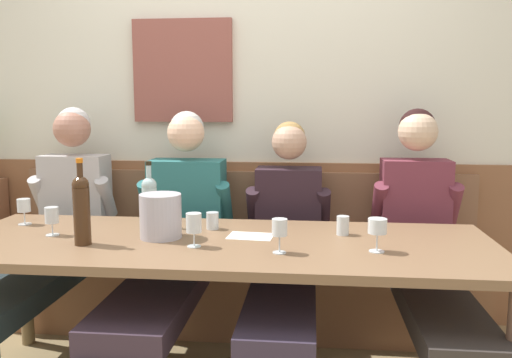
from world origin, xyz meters
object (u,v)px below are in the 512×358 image
Objects in this scene: dining_table at (220,255)px; water_tumbler_right at (343,225)px; wine_bottle_green_tall at (150,200)px; wine_glass_mid_left at (280,229)px; person_center_right_seat at (172,240)px; person_center_left_seat at (426,244)px; wine_bottle_clear_water at (82,208)px; wine_glass_near_bucket at (377,227)px; water_tumbler_center at (212,221)px; wine_glass_mid_right at (24,207)px; wall_bench at (241,283)px; person_left_seat at (48,235)px; wine_glass_center_rear at (194,224)px; wine_glass_by_bottle at (52,216)px; person_right_seat at (285,248)px; ice_bucket at (161,216)px; water_tumbler_left at (150,213)px.

dining_table is 27.47× the size of water_tumbler_right.
wine_glass_mid_left is (0.69, -0.42, -0.04)m from wine_bottle_green_tall.
dining_table is at bearing -47.87° from person_center_right_seat.
person_center_left_seat is 3.48× the size of wine_bottle_clear_water.
wine_glass_near_bucket is 1.68× the size of water_tumbler_center.
dining_table is 1.86× the size of person_center_left_seat.
dining_table is 18.54× the size of wine_glass_mid_right.
wine_glass_near_bucket is (0.69, -0.84, 0.56)m from wall_bench.
person_left_seat reaches higher than wine_glass_near_bucket.
wine_glass_center_rear is 1.10× the size of wine_glass_by_bottle.
wine_glass_by_bottle is (0.25, -0.20, 0.00)m from wine_glass_mid_right.
wine_glass_mid_left reaches higher than wine_glass_by_bottle.
wine_glass_by_bottle is 1.11m from wine_glass_mid_left.
wall_bench is at bearing 83.83° from wine_glass_center_rear.
wine_bottle_clear_water is at bearing -165.49° from water_tumbler_right.
person_center_right_seat is 9.86× the size of wine_glass_by_bottle.
wine_glass_near_bucket reaches higher than water_tumbler_center.
wine_glass_center_rear is (0.92, -0.47, 0.19)m from person_left_seat.
wall_bench is 1.30m from wine_glass_mid_right.
person_center_right_seat is (-0.32, 0.35, -0.03)m from dining_table.
person_center_right_seat is at bearing 167.86° from water_tumbler_right.
person_center_right_seat reaches higher than water_tumbler_right.
ice_bucket is at bearing -150.47° from person_right_seat.
person_left_seat is at bearing 179.73° from person_right_seat.
dining_table is 0.47m from person_center_right_seat.
person_left_seat is 1.00× the size of person_right_seat.
wine_glass_center_rear is at bearing -126.66° from dining_table.
person_center_right_seat reaches higher than person_right_seat.
water_tumbler_left is at bearing 144.22° from wine_glass_mid_left.
dining_table is at bearing 13.17° from wine_bottle_clear_water.
person_left_seat reaches higher than wall_bench.
wine_glass_mid_left is at bearing -22.02° from person_left_seat.
wine_bottle_clear_water is 2.64× the size of wine_glass_mid_left.
wine_glass_mid_right is (-0.97, 0.33, -0.01)m from wine_glass_center_rear.
wine_glass_center_rear reaches higher than water_tumbler_left.
wine_bottle_clear_water is (-0.31, -0.16, 0.06)m from ice_bucket.
wine_glass_center_rear is at bearing -96.17° from wall_bench.
wine_bottle_green_tall reaches higher than dining_table.
person_left_seat reaches higher than dining_table.
wall_bench is 19.55× the size of wine_glass_near_bucket.
person_left_seat is 0.82m from ice_bucket.
wine_glass_center_rear is 0.34m from water_tumbler_center.
person_right_seat is 0.74m from water_tumbler_left.
dining_table is 18.36× the size of wine_glass_by_bottle.
ice_bucket is (0.04, -0.33, 0.20)m from person_center_right_seat.
person_center_right_seat is 0.60m from person_right_seat.
wine_glass_mid_left is (0.29, -0.91, 0.56)m from wall_bench.
water_tumbler_left is at bearing 126.66° from wine_glass_center_rear.
wine_bottle_clear_water is at bearing -146.12° from water_tumbler_center.
wall_bench reaches higher than wine_glass_mid_right.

